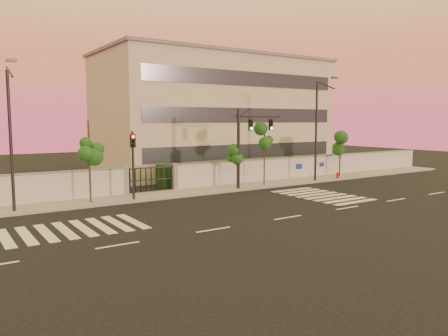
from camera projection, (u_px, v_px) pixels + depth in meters
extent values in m
plane|color=black|center=(288.00, 218.00, 24.79)|extent=(120.00, 120.00, 0.00)
cube|color=gray|center=(196.00, 191.00, 33.48)|extent=(60.00, 3.00, 0.15)
cube|color=#B0B2B7|center=(317.00, 167.00, 42.60)|extent=(31.00, 0.30, 2.00)
cube|color=slate|center=(317.00, 156.00, 42.48)|extent=(31.00, 0.36, 0.12)
cube|color=slate|center=(126.00, 181.00, 31.86)|extent=(0.35, 0.35, 2.20)
cube|color=slate|center=(175.00, 177.00, 34.06)|extent=(0.35, 0.35, 2.20)
cube|color=black|center=(256.00, 169.00, 41.65)|extent=(20.00, 2.00, 1.80)
cube|color=black|center=(127.00, 178.00, 37.15)|extent=(6.00, 1.50, 1.20)
cube|color=beige|center=(214.00, 116.00, 47.31)|extent=(24.00, 12.00, 12.00)
cube|color=#262D38|center=(247.00, 151.00, 42.70)|extent=(22.00, 0.08, 1.40)
cube|color=#262D38|center=(247.00, 115.00, 42.32)|extent=(22.00, 0.08, 1.40)
cube|color=#262D38|center=(248.00, 79.00, 41.95)|extent=(22.00, 0.08, 1.40)
cube|color=slate|center=(214.00, 58.00, 46.65)|extent=(24.40, 12.40, 0.30)
cube|color=silver|center=(5.00, 238.00, 20.40)|extent=(0.50, 4.00, 0.02)
cube|color=silver|center=(26.00, 235.00, 20.90)|extent=(0.50, 4.00, 0.02)
cube|color=silver|center=(46.00, 233.00, 21.39)|extent=(0.50, 4.00, 0.02)
cube|color=silver|center=(65.00, 230.00, 21.89)|extent=(0.50, 4.00, 0.02)
cube|color=silver|center=(83.00, 228.00, 22.38)|extent=(0.50, 4.00, 0.02)
cube|color=silver|center=(100.00, 226.00, 22.88)|extent=(0.50, 4.00, 0.02)
cube|color=silver|center=(117.00, 223.00, 23.37)|extent=(0.50, 4.00, 0.02)
cube|color=silver|center=(133.00, 221.00, 23.87)|extent=(0.50, 4.00, 0.02)
cube|color=silver|center=(356.00, 202.00, 29.47)|extent=(4.00, 0.50, 0.02)
cube|color=silver|center=(345.00, 200.00, 30.22)|extent=(4.00, 0.50, 0.02)
cube|color=silver|center=(335.00, 198.00, 30.96)|extent=(4.00, 0.50, 0.02)
cube|color=silver|center=(326.00, 196.00, 31.71)|extent=(4.00, 0.50, 0.02)
cube|color=silver|center=(317.00, 195.00, 32.45)|extent=(4.00, 0.50, 0.02)
cube|color=silver|center=(308.00, 193.00, 33.20)|extent=(4.00, 0.50, 0.02)
cube|color=silver|center=(300.00, 191.00, 33.94)|extent=(4.00, 0.50, 0.02)
cube|color=silver|center=(292.00, 190.00, 34.69)|extent=(4.00, 0.50, 0.02)
cube|color=silver|center=(118.00, 245.00, 19.29)|extent=(2.00, 0.15, 0.01)
cube|color=silver|center=(213.00, 230.00, 22.04)|extent=(2.00, 0.15, 0.01)
cube|color=silver|center=(288.00, 217.00, 24.79)|extent=(2.00, 0.15, 0.01)
cube|color=silver|center=(347.00, 208.00, 27.54)|extent=(2.00, 0.15, 0.01)
cube|color=silver|center=(396.00, 200.00, 30.29)|extent=(2.00, 0.15, 0.01)
cube|color=silver|center=(437.00, 193.00, 33.04)|extent=(2.00, 0.15, 0.01)
cylinder|color=#382314|center=(89.00, 163.00, 28.35)|extent=(0.13, 0.13, 5.48)
sphere|color=#1B4313|center=(89.00, 138.00, 28.17)|extent=(1.15, 1.15, 1.15)
sphere|color=#1B4313|center=(94.00, 150.00, 28.63)|extent=(0.88, 0.88, 0.88)
sphere|color=#1B4313|center=(85.00, 147.00, 27.93)|extent=(0.84, 0.84, 0.84)
cylinder|color=#382314|center=(237.00, 166.00, 35.07)|extent=(0.11, 0.11, 3.66)
sphere|color=#1B4313|center=(237.00, 153.00, 34.95)|extent=(0.98, 0.98, 0.98)
sphere|color=#1B4313|center=(239.00, 159.00, 35.33)|extent=(0.75, 0.75, 0.75)
sphere|color=#1B4313|center=(235.00, 158.00, 34.73)|extent=(0.71, 0.71, 0.71)
cylinder|color=#382314|center=(264.00, 155.00, 36.25)|extent=(0.12, 0.12, 5.29)
sphere|color=#1B4313|center=(265.00, 136.00, 36.07)|extent=(1.06, 1.06, 1.06)
sphere|color=#1B4313|center=(266.00, 145.00, 36.51)|extent=(0.81, 0.81, 0.81)
sphere|color=#1B4313|center=(263.00, 142.00, 35.85)|extent=(0.77, 0.77, 0.77)
cylinder|color=#382314|center=(340.00, 155.00, 42.23)|extent=(0.13, 0.13, 4.28)
sphere|color=#1B4313|center=(340.00, 142.00, 42.09)|extent=(1.21, 1.21, 1.21)
sphere|color=#1B4313|center=(341.00, 148.00, 42.56)|extent=(0.92, 0.92, 0.92)
sphere|color=#1B4313|center=(339.00, 147.00, 41.82)|extent=(0.88, 0.88, 0.88)
cylinder|color=black|center=(238.00, 149.00, 34.29)|extent=(0.25, 0.25, 6.45)
cylinder|color=black|center=(259.00, 116.00, 35.10)|extent=(3.88, 1.09, 0.17)
cube|color=black|center=(251.00, 125.00, 34.67)|extent=(0.36, 0.19, 0.94)
sphere|color=#0CF259|center=(251.00, 129.00, 34.61)|extent=(0.21, 0.21, 0.21)
cube|color=black|center=(271.00, 125.00, 35.81)|extent=(0.36, 0.19, 0.94)
sphere|color=#0CF259|center=(272.00, 128.00, 35.76)|extent=(0.21, 0.21, 0.21)
cylinder|color=black|center=(133.00, 167.00, 29.55)|extent=(0.17, 0.17, 4.77)
cube|color=black|center=(133.00, 141.00, 29.32)|extent=(0.37, 0.19, 0.95)
sphere|color=red|center=(133.00, 136.00, 29.20)|extent=(0.21, 0.21, 0.21)
cylinder|color=black|center=(11.00, 143.00, 25.53)|extent=(0.19, 0.19, 8.40)
cylinder|color=black|center=(10.00, 72.00, 24.31)|extent=(0.11, 2.01, 0.82)
cube|color=#3F3F44|center=(12.00, 60.00, 23.47)|extent=(0.53, 0.26, 0.16)
cylinder|color=black|center=(316.00, 133.00, 38.58)|extent=(0.20, 0.20, 8.73)
cylinder|color=black|center=(326.00, 85.00, 37.32)|extent=(0.11, 2.09, 0.85)
cube|color=#3F3F44|center=(334.00, 78.00, 36.45)|extent=(0.55, 0.27, 0.16)
cylinder|color=red|center=(338.00, 177.00, 40.49)|extent=(0.22, 0.22, 0.50)
cylinder|color=red|center=(338.00, 174.00, 40.46)|extent=(0.28, 0.28, 0.10)
sphere|color=red|center=(338.00, 173.00, 40.44)|extent=(0.18, 0.18, 0.18)
cylinder|color=red|center=(338.00, 176.00, 40.48)|extent=(0.30, 0.18, 0.10)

